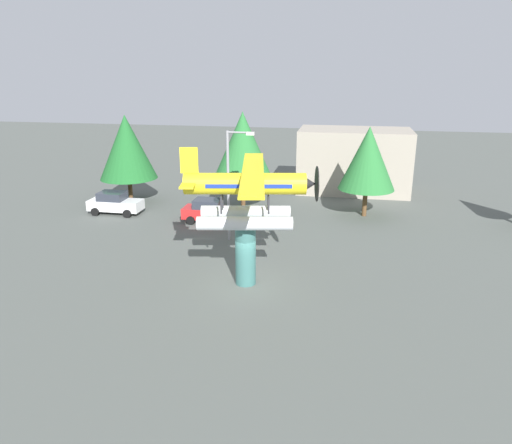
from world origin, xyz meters
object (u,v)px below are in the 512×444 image
car_mid_red (210,211)px  storefront_building (354,161)px  streetlight_primary (231,178)px  tree_west (127,147)px  floatplane_monument (248,193)px  display_pedestal (246,254)px  tree_center_back (368,158)px  tree_east (243,147)px  car_near_white (115,203)px

car_mid_red → storefront_building: storefront_building is taller
streetlight_primary → tree_west: (-10.81, 7.62, 0.49)m
floatplane_monument → tree_west: bearing=122.7°
display_pedestal → tree_west: tree_west is taller
floatplane_monument → display_pedestal: bearing=180.0°
tree_center_back → tree_east: bearing=-178.4°
car_near_white → tree_west: (-0.20, 3.36, 3.91)m
floatplane_monument → streetlight_primary: size_ratio=1.42×
car_mid_red → streetlight_primary: streetlight_primary is taller
tree_east → car_near_white: bearing=-164.4°
tree_west → tree_center_back: 19.75m
car_near_white → streetlight_primary: (10.61, -4.26, 3.42)m
streetlight_primary → storefront_building: streetlight_primary is taller
tree_west → storefront_building: bearing=22.5°
floatplane_monument → tree_east: 13.97m
display_pedestal → tree_center_back: tree_center_back is taller
tree_west → tree_center_back: bearing=-0.9°
car_near_white → tree_west: size_ratio=0.56×
car_near_white → storefront_building: (18.61, 11.14, 2.00)m
display_pedestal → car_near_white: size_ratio=0.81×
floatplane_monument → car_mid_red: (-4.98, 10.10, -4.18)m
storefront_building → tree_east: (-8.74, -8.38, 2.34)m
car_mid_red → tree_east: bearing=63.0°
car_mid_red → streetlight_primary: 5.52m
storefront_building → tree_west: size_ratio=1.36×
car_mid_red → storefront_building: bearing=48.5°
streetlight_primary → tree_west: 13.24m
display_pedestal → streetlight_primary: 7.47m
car_mid_red → car_near_white: bearing=174.8°
display_pedestal → floatplane_monument: floatplane_monument is taller
tree_west → tree_east: tree_east is taller
floatplane_monument → tree_center_back: (6.47, 13.88, -0.48)m
floatplane_monument → storefront_building: floatplane_monument is taller
storefront_building → car_mid_red: bearing=-131.5°
car_mid_red → storefront_building: 15.99m
streetlight_primary → storefront_building: bearing=62.5°
tree_center_back → floatplane_monument: bearing=-115.0°
display_pedestal → tree_east: (-3.07, 13.62, 3.53)m
storefront_building → tree_east: 12.33m
car_mid_red → tree_east: (1.78, 3.50, 4.34)m
floatplane_monument → tree_west: size_ratio=1.40×
display_pedestal → tree_east: bearing=102.7°
floatplane_monument → tree_center_back: floatplane_monument is taller
floatplane_monument → car_mid_red: floatplane_monument is taller
display_pedestal → car_mid_red: (-4.86, 10.12, -0.81)m
storefront_building → tree_center_back: size_ratio=1.45×
car_mid_red → streetlight_primary: size_ratio=0.57×
streetlight_primary → storefront_building: (8.00, 15.40, -1.41)m
tree_west → tree_east: 10.10m
streetlight_primary → tree_east: bearing=96.0°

